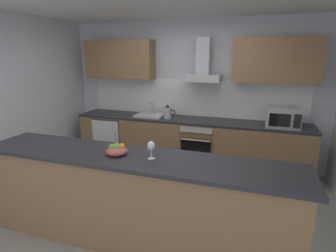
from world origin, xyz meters
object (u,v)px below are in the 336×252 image
at_px(microwave, 283,118).
at_px(range_hood, 203,68).
at_px(refrigerator, 113,137).
at_px(kettle, 168,113).
at_px(wine_glass, 151,147).
at_px(sink, 150,115).
at_px(oven, 199,144).
at_px(fruit_bowl, 117,150).

xyz_separation_m(microwave, range_hood, (-1.32, 0.16, 0.74)).
bearing_deg(microwave, refrigerator, 179.52).
xyz_separation_m(refrigerator, kettle, (1.14, -0.03, 0.58)).
relative_size(range_hood, wine_glass, 4.05).
height_order(sink, range_hood, range_hood).
bearing_deg(kettle, range_hood, 15.88).
bearing_deg(wine_glass, kettle, 104.23).
bearing_deg(oven, range_hood, 90.00).
height_order(microwave, sink, microwave).
xyz_separation_m(oven, kettle, (-0.57, -0.03, 0.55)).
bearing_deg(fruit_bowl, sink, 103.36).
height_order(refrigerator, fruit_bowl, fruit_bowl).
distance_m(microwave, sink, 2.24).
relative_size(refrigerator, kettle, 2.94).
bearing_deg(refrigerator, kettle, -1.56).
bearing_deg(refrigerator, sink, 1.00).
relative_size(microwave, kettle, 1.73).
xyz_separation_m(oven, fruit_bowl, (-0.41, -2.17, 0.60)).
xyz_separation_m(refrigerator, sink, (0.79, 0.01, 0.50)).
bearing_deg(wine_glass, oven, 89.15).
bearing_deg(refrigerator, range_hood, 4.41).
relative_size(refrigerator, wine_glass, 4.78).
xyz_separation_m(microwave, kettle, (-1.89, -0.01, -0.04)).
bearing_deg(kettle, fruit_bowl, -85.55).
distance_m(oven, fruit_bowl, 2.29).
height_order(oven, fruit_bowl, fruit_bowl).
height_order(kettle, fruit_bowl, same).
bearing_deg(fruit_bowl, kettle, 94.45).
distance_m(kettle, fruit_bowl, 2.14).
xyz_separation_m(range_hood, wine_glass, (-0.03, -2.30, -0.65)).
bearing_deg(microwave, kettle, -179.82).
xyz_separation_m(oven, microwave, (1.32, -0.03, 0.59)).
bearing_deg(wine_glass, microwave, 57.81).
bearing_deg(kettle, oven, 3.36).
relative_size(oven, fruit_bowl, 3.64).
xyz_separation_m(kettle, fruit_bowl, (0.17, -2.13, 0.06)).
bearing_deg(fruit_bowl, oven, 79.35).
distance_m(refrigerator, range_hood, 2.19).
bearing_deg(oven, sink, 179.32).
bearing_deg(microwave, range_hood, 173.18).
distance_m(refrigerator, fruit_bowl, 2.61).
bearing_deg(fruit_bowl, refrigerator, 121.11).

